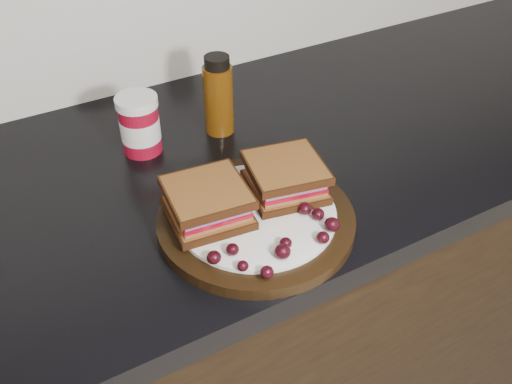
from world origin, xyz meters
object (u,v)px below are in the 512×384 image
plate (256,220)px  condiment_jar (140,125)px  oil_bottle (218,95)px  sandwich_left (207,203)px

plate → condiment_jar: condiment_jar is taller
condiment_jar → oil_bottle: 0.14m
plate → condiment_jar: bearing=105.9°
plate → condiment_jar: 0.27m
plate → oil_bottle: oil_bottle is taller
condiment_jar → oil_bottle: (0.14, -0.01, 0.02)m
sandwich_left → oil_bottle: oil_bottle is taller
plate → oil_bottle: size_ratio=2.00×
plate → condiment_jar: size_ratio=2.80×
sandwich_left → oil_bottle: (0.13, 0.22, 0.02)m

